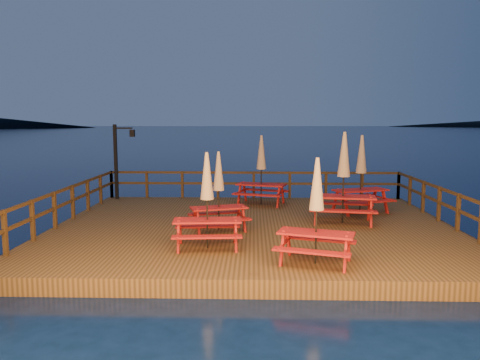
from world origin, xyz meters
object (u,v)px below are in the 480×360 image
(picnic_table_2, at_px, (261,169))
(lamp_post, at_px, (120,155))
(picnic_table_1, at_px, (219,190))
(picnic_table_0, at_px, (207,199))

(picnic_table_2, bearing_deg, lamp_post, -173.68)
(lamp_post, xyz_separation_m, picnic_table_2, (5.67, -1.09, -0.44))
(picnic_table_2, bearing_deg, picnic_table_1, -89.75)
(picnic_table_0, xyz_separation_m, picnic_table_1, (0.15, 1.86, -0.06))
(picnic_table_0, bearing_deg, lamp_post, 115.89)
(lamp_post, bearing_deg, picnic_table_2, -10.87)
(lamp_post, xyz_separation_m, picnic_table_1, (4.38, -5.32, -0.61))
(picnic_table_0, distance_m, picnic_table_1, 1.87)
(lamp_post, distance_m, picnic_table_1, 6.92)
(picnic_table_1, distance_m, picnic_table_2, 4.43)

